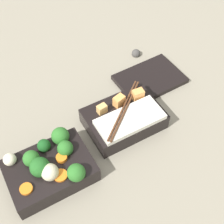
# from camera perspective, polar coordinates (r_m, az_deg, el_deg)

# --- Properties ---
(ground_plane) EXTENTS (3.00, 3.00, 0.00)m
(ground_plane) POSITION_cam_1_polar(r_m,az_deg,el_deg) (0.76, -4.65, -6.43)
(ground_plane) COLOR gray
(bento_tray_vegetable) EXTENTS (0.19, 0.14, 0.08)m
(bento_tray_vegetable) POSITION_cam_1_polar(r_m,az_deg,el_deg) (0.71, -11.25, -9.89)
(bento_tray_vegetable) COLOR black
(bento_tray_vegetable) RESTS_ON ground_plane
(bento_tray_rice) EXTENTS (0.19, 0.13, 0.07)m
(bento_tray_rice) POSITION_cam_1_polar(r_m,az_deg,el_deg) (0.78, 2.28, -1.14)
(bento_tray_rice) COLOR black
(bento_tray_rice) RESTS_ON ground_plane
(bento_lid) EXTENTS (0.19, 0.13, 0.01)m
(bento_lid) POSITION_cam_1_polar(r_m,az_deg,el_deg) (0.90, 6.91, 6.00)
(bento_lid) COLOR black
(bento_lid) RESTS_ON ground_plane
(pebble_1) EXTENTS (0.03, 0.03, 0.03)m
(pebble_1) POSITION_cam_1_polar(r_m,az_deg,el_deg) (0.98, 4.41, 10.62)
(pebble_1) COLOR #474442
(pebble_1) RESTS_ON ground_plane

